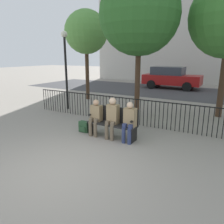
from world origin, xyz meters
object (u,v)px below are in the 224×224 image
at_px(tree_0, 139,15).
at_px(parked_car_0, 171,77).
at_px(seated_person_0, 96,116).
at_px(backpack, 84,127).
at_px(lamp_post, 65,58).
at_px(seated_person_1, 112,116).
at_px(seated_person_2, 129,120).
at_px(park_bench, 113,121).
at_px(tree_2, 86,32).

distance_m(tree_0, parked_car_0, 9.05).
relative_size(seated_person_0, tree_0, 0.21).
relative_size(backpack, lamp_post, 0.10).
height_order(seated_person_1, seated_person_2, seated_person_1).
distance_m(tree_0, lamp_post, 3.68).
relative_size(park_bench, backpack, 4.39).
relative_size(lamp_post, parked_car_0, 0.83).
bearing_deg(lamp_post, tree_0, 8.34).
distance_m(seated_person_2, backpack, 1.70).
height_order(tree_2, lamp_post, tree_2).
bearing_deg(lamp_post, park_bench, -29.92).
relative_size(park_bench, lamp_post, 0.45).
height_order(backpack, tree_0, tree_0).
height_order(tree_0, parked_car_0, tree_0).
bearing_deg(backpack, park_bench, 5.50).
bearing_deg(seated_person_1, parked_car_0, 96.78).
height_order(seated_person_2, backpack, seated_person_2).
height_order(seated_person_0, parked_car_0, parked_car_0).
xyz_separation_m(tree_0, tree_2, (-3.89, 1.94, -0.26)).
bearing_deg(parked_car_0, park_bench, -83.31).
xyz_separation_m(park_bench, lamp_post, (-3.64, 2.09, 1.82)).
xyz_separation_m(backpack, tree_2, (-3.21, 4.62, 3.46)).
bearing_deg(tree_2, tree_0, -26.49).
distance_m(park_bench, tree_2, 6.95).
bearing_deg(tree_0, lamp_post, -171.66).
distance_m(seated_person_0, seated_person_1, 0.59).
xyz_separation_m(backpack, parked_car_0, (-0.26, 11.14, 0.67)).
xyz_separation_m(seated_person_2, backpack, (-1.64, 0.03, -0.48)).
xyz_separation_m(backpack, tree_0, (0.69, 2.68, 3.72)).
bearing_deg(seated_person_2, parked_car_0, 99.61).
xyz_separation_m(seated_person_0, tree_0, (0.20, 2.71, 3.27)).
xyz_separation_m(seated_person_2, lamp_post, (-4.24, 2.22, 1.66)).
height_order(park_bench, seated_person_2, seated_person_2).
relative_size(seated_person_2, lamp_post, 0.34).
bearing_deg(tree_0, parked_car_0, 96.34).
relative_size(park_bench, tree_2, 0.32).
relative_size(backpack, tree_2, 0.07).
distance_m(park_bench, backpack, 1.09).
bearing_deg(lamp_post, tree_2, 104.02).
distance_m(seated_person_1, tree_2, 6.96).
bearing_deg(parked_car_0, backpack, -88.69).
height_order(seated_person_0, seated_person_1, seated_person_1).
height_order(park_bench, parked_car_0, parked_car_0).
bearing_deg(seated_person_2, tree_2, 136.19).
bearing_deg(tree_2, seated_person_1, -47.33).
xyz_separation_m(seated_person_1, backpack, (-1.07, 0.02, -0.52)).
bearing_deg(tree_2, park_bench, -46.77).
bearing_deg(lamp_post, seated_person_0, -35.80).
xyz_separation_m(seated_person_1, tree_2, (-4.28, 4.64, 2.93)).
relative_size(backpack, parked_car_0, 0.08).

